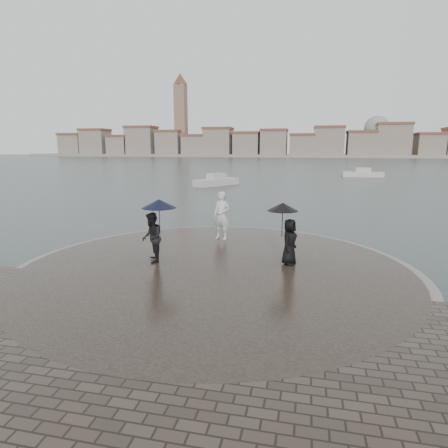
# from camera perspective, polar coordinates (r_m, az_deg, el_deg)

# --- Properties ---
(ground) EXTENTS (400.00, 400.00, 0.00)m
(ground) POSITION_cam_1_polar(r_m,az_deg,el_deg) (8.79, -7.02, -15.55)
(ground) COLOR #2B3835
(ground) RESTS_ON ground
(kerb_ring) EXTENTS (12.50, 12.50, 0.32)m
(kerb_ring) POSITION_cam_1_polar(r_m,az_deg,el_deg) (11.82, -1.37, -7.38)
(kerb_ring) COLOR gray
(kerb_ring) RESTS_ON ground
(quay_tip) EXTENTS (11.90, 11.90, 0.36)m
(quay_tip) POSITION_cam_1_polar(r_m,az_deg,el_deg) (11.82, -1.37, -7.28)
(quay_tip) COLOR #2D261E
(quay_tip) RESTS_ON ground
(statue) EXTENTS (0.81, 0.64, 1.93)m
(statue) POSITION_cam_1_polar(r_m,az_deg,el_deg) (15.01, -0.38, 1.30)
(statue) COLOR silver
(statue) RESTS_ON quay_tip
(visitor_left) EXTENTS (1.25, 1.14, 2.04)m
(visitor_left) POSITION_cam_1_polar(r_m,az_deg,el_deg) (12.13, -10.62, -0.45)
(visitor_left) COLOR black
(visitor_left) RESTS_ON quay_tip
(visitor_right) EXTENTS (1.07, 1.01, 1.95)m
(visitor_right) POSITION_cam_1_polar(r_m,az_deg,el_deg) (11.91, 9.59, -0.83)
(visitor_right) COLOR black
(visitor_right) RESTS_ON quay_tip
(far_skyline) EXTENTS (260.00, 20.00, 37.00)m
(far_skyline) POSITION_cam_1_polar(r_m,az_deg,el_deg) (168.31, 9.61, 11.91)
(far_skyline) COLOR gray
(far_skyline) RESTS_ON ground
(boats) EXTENTS (35.22, 19.94, 1.50)m
(boats) POSITION_cam_1_polar(r_m,az_deg,el_deg) (48.80, 19.98, 6.59)
(boats) COLOR beige
(boats) RESTS_ON ground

